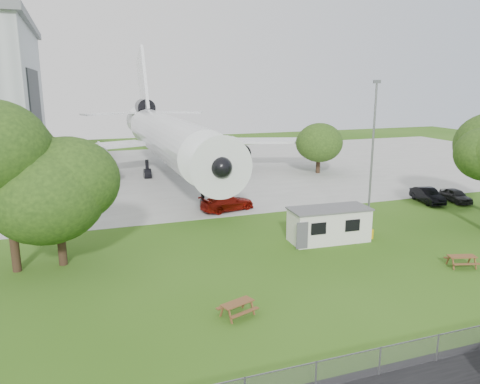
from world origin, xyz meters
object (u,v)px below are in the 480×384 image
object	(u,v)px
site_cabin	(329,224)
picnic_west	(237,316)
picnic_east	(461,267)
airliner	(167,135)

from	to	relation	value
site_cabin	picnic_west	world-z (taller)	site_cabin
picnic_west	picnic_east	bearing A→B (deg)	-15.01
picnic_west	airliner	bearing A→B (deg)	64.67
picnic_east	picnic_west	bearing A→B (deg)	-159.45
airliner	picnic_east	bearing A→B (deg)	-71.63
airliner	picnic_east	distance (m)	39.58
picnic_west	picnic_east	world-z (taller)	same
site_cabin	picnic_east	distance (m)	9.54
airliner	picnic_east	size ratio (longest dim) A/B	26.52
airliner	site_cabin	bearing A→B (deg)	-77.29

